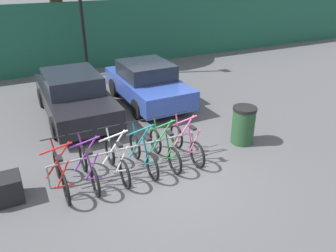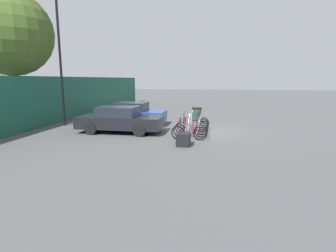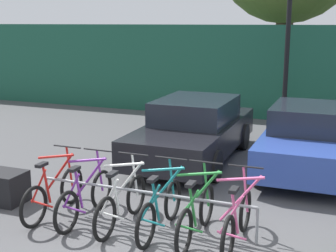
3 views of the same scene
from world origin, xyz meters
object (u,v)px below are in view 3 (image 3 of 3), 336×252
bicycle_red (54,193)px  cargo_crate (5,187)px  bicycle_pink (237,221)px  car_blue (310,139)px  bicycle_purple (85,197)px  car_black (194,130)px  bicycle_green (196,215)px  bike_rack (143,196)px  bicycle_teal (160,209)px  bicycle_white (122,203)px

bicycle_red → cargo_crate: bearing=172.9°
bicycle_pink → car_blue: size_ratio=0.43×
bicycle_purple → cargo_crate: bicycle_purple is taller
car_black → cargo_crate: size_ratio=6.41×
car_black → cargo_crate: 4.35m
bicycle_green → bicycle_purple: bearing=176.7°
bike_rack → bicycle_teal: bicycle_teal is taller
bicycle_purple → bike_rack: bearing=5.7°
bicycle_green → car_blue: bearing=69.1°
bicycle_red → cargo_crate: bicycle_red is taller
bicycle_teal → bike_rack: bearing=158.8°
bike_rack → car_blue: size_ratio=0.90×
bike_rack → cargo_crate: (-2.63, -0.01, -0.21)m
bicycle_green → car_blue: car_blue is taller
bike_rack → car_black: 3.71m
bicycle_purple → bicycle_teal: size_ratio=1.00×
bicycle_pink → cargo_crate: bearing=178.0°
bicycle_red → bicycle_teal: 1.87m
car_black → car_blue: bearing=1.3°
bicycle_red → car_black: (1.14, 3.83, 0.31)m
bicycle_white → car_blue: (2.44, 3.89, 0.31)m
bicycle_teal → car_blue: size_ratio=0.43×
bicycle_teal → car_black: car_black is taller
car_black → cargo_crate: bearing=-121.3°
bicycle_pink → bicycle_white: bearing=179.9°
bicycle_red → bicycle_pink: 3.03m
bike_rack → bicycle_white: size_ratio=2.09×
bicycle_pink → car_black: 4.29m
car_black → cargo_crate: (-2.25, -3.70, -0.42)m
bicycle_red → bicycle_white: (1.23, 0.00, 0.00)m
bicycle_purple → car_blue: (3.08, 3.89, 0.31)m
bicycle_green → car_blue: 4.09m
bicycle_red → bicycle_green: same height
bicycle_green → cargo_crate: size_ratio=2.44×
bicycle_red → bicycle_green: size_ratio=1.00×
bicycle_red → car_blue: (3.67, 3.89, 0.31)m
bicycle_white → bicycle_pink: bearing=1.0°
bicycle_red → bicycle_white: bearing=-0.2°
bicycle_purple → bicycle_teal: 1.28m
cargo_crate → bicycle_purple: bearing=-4.5°
bicycle_teal → bicycle_green: (0.56, 0.00, 0.00)m
bicycle_red → car_black: 4.01m
bicycle_pink → bicycle_green: bearing=179.9°
car_blue → cargo_crate: car_blue is taller
bicycle_teal → bicycle_pink: (1.16, 0.00, 0.00)m
bicycle_purple → bicycle_red: bearing=176.7°
car_black → cargo_crate: car_black is taller
car_black → bicycle_white: bearing=-88.6°
bicycle_pink → car_black: size_ratio=0.38×
car_blue → cargo_crate: (-4.79, -3.75, -0.42)m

